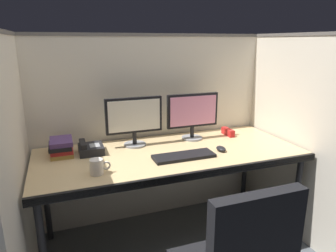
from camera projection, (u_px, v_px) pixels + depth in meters
The scene contains 12 objects.
cubicle_partition_rear at pixel (152, 129), 2.60m from camera, with size 2.21×0.06×1.57m.
cubicle_partition_left at pixel (17, 170), 1.78m from camera, with size 0.06×1.41×1.57m.
cubicle_partition_right at pixel (291, 135), 2.43m from camera, with size 0.06×1.41×1.57m.
desk at pixel (171, 159), 2.21m from camera, with size 1.90×0.80×0.74m.
monitor_left at pixel (134, 118), 2.28m from camera, with size 0.43×0.17×0.37m.
monitor_right at pixel (193, 113), 2.44m from camera, with size 0.43×0.17×0.37m.
keyboard_main at pixel (184, 156), 2.09m from camera, with size 0.43×0.15×0.02m, color black.
computer_mouse at pixel (221, 149), 2.22m from camera, with size 0.06×0.10×0.04m.
desk_phone at pixel (90, 149), 2.17m from camera, with size 0.17×0.19×0.09m.
book_stack at pixel (61, 147), 2.13m from camera, with size 0.16×0.22×0.11m.
coffee_mug at pixel (97, 167), 1.82m from camera, with size 0.13×0.08×0.09m.
red_stapler at pixel (228, 132), 2.59m from camera, with size 0.04×0.15×0.06m, color red.
Camera 1 is at (-0.73, -1.65, 1.52)m, focal length 32.54 mm.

